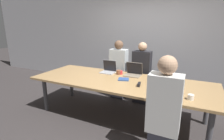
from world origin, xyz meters
name	(u,v)px	position (x,y,z in m)	size (l,w,h in m)	color
ground_plane	(120,116)	(0.00, 0.00, 0.00)	(24.00, 24.00, 0.00)	#383333
curtain_wall	(148,38)	(0.00, 1.89, 1.40)	(12.00, 0.06, 2.80)	#ADADB2
conference_table	(120,83)	(0.00, 0.00, 0.70)	(3.40, 1.22, 0.75)	tan
laptop_far_midleft	(109,69)	(-0.44, 0.40, 0.83)	(0.31, 0.25, 0.26)	#B7B7BC
person_far_midleft	(119,71)	(-0.41, 0.87, 0.69)	(0.40, 0.24, 1.41)	#2D2D38
cup_far_midleft	(119,72)	(-0.19, 0.35, 0.80)	(0.09, 0.09, 0.09)	brown
laptop_far_center	(134,72)	(0.12, 0.41, 0.83)	(0.33, 0.26, 0.27)	gray
person_far_center	(141,74)	(0.16, 0.84, 0.68)	(0.40, 0.24, 1.40)	#2D2D38
cup_far_center	(121,73)	(-0.15, 0.38, 0.79)	(0.08, 0.08, 0.08)	red
laptop_near_right	(170,92)	(0.96, -0.39, 0.82)	(0.32, 0.23, 0.23)	silver
person_near_right	(163,113)	(0.95, -0.83, 0.70)	(0.40, 0.24, 1.43)	#2D2D38
cup_near_right	(191,97)	(1.23, -0.37, 0.79)	(0.09, 0.09, 0.08)	white
stapler	(139,84)	(0.41, -0.14, 0.78)	(0.07, 0.16, 0.05)	black
notebook	(124,79)	(0.05, 0.06, 0.76)	(0.24, 0.23, 0.02)	#2D4C8C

